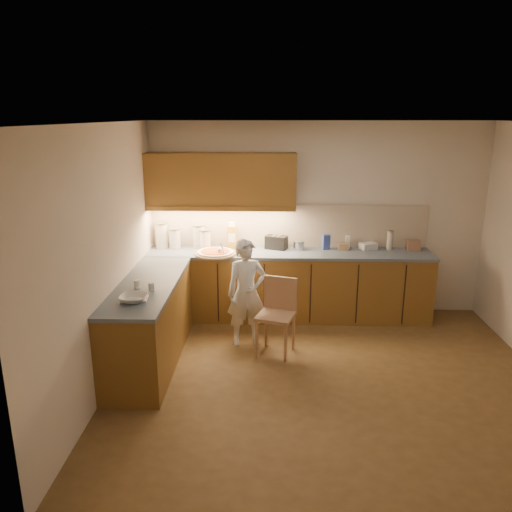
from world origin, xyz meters
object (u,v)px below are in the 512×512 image
Objects in this scene: oil_jug at (232,236)px; wooden_chair at (278,310)px; toaster at (276,242)px; pizza_on_board at (216,253)px; child at (247,293)px.

wooden_chair is at bearing -63.30° from oil_jug.
oil_jug is 1.13× the size of toaster.
toaster is (0.79, 0.31, 0.07)m from pizza_on_board.
pizza_on_board is 0.61× the size of wooden_chair.
toaster is (0.60, -0.02, -0.08)m from oil_jug.
oil_jug is at bearing -160.80° from toaster.
toaster is (-0.01, 1.19, 0.50)m from wooden_chair.
child is (0.43, -0.67, -0.30)m from pizza_on_board.
oil_jug is at bearing 59.90° from pizza_on_board.
oil_jug is 0.60m from toaster.
pizza_on_board is at bearing -137.29° from toaster.
wooden_chair is at bearing -68.49° from toaster.
toaster is (0.36, 0.98, 0.37)m from child.
oil_jug reaches higher than toaster.
pizza_on_board is 0.85m from toaster.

